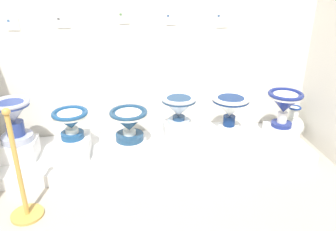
# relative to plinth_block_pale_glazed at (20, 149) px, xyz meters

# --- Properties ---
(wall_back) EXTENTS (3.99, 0.06, 2.97)m
(wall_back) POSITION_rel_plinth_block_pale_glazed_xyz_m (1.41, 0.51, 1.26)
(wall_back) COLOR silver
(wall_back) RESTS_ON ground_plane
(display_platform) EXTENTS (3.39, 0.85, 0.13)m
(display_platform) POSITION_rel_plinth_block_pale_glazed_xyz_m (1.41, 0.03, -0.16)
(display_platform) COLOR white
(display_platform) RESTS_ON ground_plane
(plinth_block_pale_glazed) EXTENTS (0.35, 0.29, 0.20)m
(plinth_block_pale_glazed) POSITION_rel_plinth_block_pale_glazed_xyz_m (0.00, 0.00, 0.00)
(plinth_block_pale_glazed) COLOR white
(plinth_block_pale_glazed) RESTS_ON display_platform
(antique_toilet_pale_glazed) EXTENTS (0.36, 0.36, 0.44)m
(antique_toilet_pale_glazed) POSITION_rel_plinth_block_pale_glazed_xyz_m (-0.00, -0.00, 0.38)
(antique_toilet_pale_glazed) COLOR #A9B1CD
(antique_toilet_pale_glazed) RESTS_ON plinth_block_pale_glazed
(plinth_block_tall_cobalt) EXTENTS (0.33, 0.38, 0.19)m
(plinth_block_tall_cobalt) POSITION_rel_plinth_block_pale_glazed_xyz_m (0.54, 0.00, -0.00)
(plinth_block_tall_cobalt) COLOR white
(plinth_block_tall_cobalt) RESTS_ON display_platform
(antique_toilet_tall_cobalt) EXTENTS (0.36, 0.36, 0.30)m
(antique_toilet_tall_cobalt) POSITION_rel_plinth_block_pale_glazed_xyz_m (0.54, 0.00, 0.29)
(antique_toilet_tall_cobalt) COLOR navy
(antique_toilet_tall_cobalt) RESTS_ON plinth_block_tall_cobalt
(plinth_block_slender_white) EXTENTS (0.35, 0.33, 0.09)m
(plinth_block_slender_white) POSITION_rel_plinth_block_pale_glazed_xyz_m (1.13, 0.08, -0.05)
(plinth_block_slender_white) COLOR white
(plinth_block_slender_white) RESTS_ON display_platform
(antique_toilet_slender_white) EXTENTS (0.41, 0.41, 0.34)m
(antique_toilet_slender_white) POSITION_rel_plinth_block_pale_glazed_xyz_m (1.13, 0.08, 0.21)
(antique_toilet_slender_white) COLOR navy
(antique_toilet_slender_white) RESTS_ON plinth_block_slender_white
(plinth_block_squat_floral) EXTENTS (0.31, 0.31, 0.25)m
(plinth_block_squat_floral) POSITION_rel_plinth_block_pale_glazed_xyz_m (1.67, 0.07, 0.03)
(plinth_block_squat_floral) COLOR white
(plinth_block_squat_floral) RESTS_ON display_platform
(antique_toilet_squat_floral) EXTENTS (0.38, 0.38, 0.32)m
(antique_toilet_squat_floral) POSITION_rel_plinth_block_pale_glazed_xyz_m (1.67, 0.07, 0.36)
(antique_toilet_squat_floral) COLOR silver
(antique_toilet_squat_floral) RESTS_ON plinth_block_squat_floral
(plinth_block_leftmost) EXTENTS (0.36, 0.39, 0.17)m
(plinth_block_leftmost) POSITION_rel_plinth_block_pale_glazed_xyz_m (2.23, 0.02, -0.01)
(plinth_block_leftmost) COLOR white
(plinth_block_leftmost) RESTS_ON display_platform
(antique_toilet_leftmost) EXTENTS (0.41, 0.41, 0.39)m
(antique_toilet_leftmost) POSITION_rel_plinth_block_pale_glazed_xyz_m (2.23, 0.02, 0.34)
(antique_toilet_leftmost) COLOR white
(antique_toilet_leftmost) RESTS_ON plinth_block_leftmost
(plinth_block_broad_patterned) EXTENTS (0.31, 0.29, 0.17)m
(plinth_block_broad_patterned) POSITION_rel_plinth_block_pale_glazed_xyz_m (2.84, 0.01, -0.01)
(plinth_block_broad_patterned) COLOR white
(plinth_block_broad_patterned) RESTS_ON display_platform
(antique_toilet_broad_patterned) EXTENTS (0.38, 0.38, 0.40)m
(antique_toilet_broad_patterned) POSITION_rel_plinth_block_pale_glazed_xyz_m (2.84, 0.01, 0.35)
(antique_toilet_broad_patterned) COLOR navy
(antique_toilet_broad_patterned) RESTS_ON plinth_block_broad_patterned
(info_placard_first) EXTENTS (0.12, 0.01, 0.12)m
(info_placard_first) POSITION_rel_plinth_block_pale_glazed_xyz_m (0.02, 0.48, 1.19)
(info_placard_first) COLOR white
(info_placard_second) EXTENTS (0.13, 0.01, 0.11)m
(info_placard_second) POSITION_rel_plinth_block_pale_glazed_xyz_m (0.51, 0.48, 1.20)
(info_placard_second) COLOR white
(info_placard_third) EXTENTS (0.11, 0.01, 0.12)m
(info_placard_third) POSITION_rel_plinth_block_pale_glazed_xyz_m (1.14, 0.48, 1.23)
(info_placard_third) COLOR white
(info_placard_fourth) EXTENTS (0.11, 0.01, 0.12)m
(info_placard_fourth) POSITION_rel_plinth_block_pale_glazed_xyz_m (1.65, 0.48, 1.21)
(info_placard_fourth) COLOR white
(info_placard_fifth) EXTENTS (0.14, 0.01, 0.16)m
(info_placard_fifth) POSITION_rel_plinth_block_pale_glazed_xyz_m (2.22, 0.48, 1.19)
(info_placard_fifth) COLOR white
(decorative_vase_corner) EXTENTS (0.29, 0.29, 0.43)m
(decorative_vase_corner) POSITION_rel_plinth_block_pale_glazed_xyz_m (3.10, 0.24, -0.05)
(decorative_vase_corner) COLOR navy
(decorative_vase_corner) RESTS_ON ground_plane
(stanchion_post_near_left) EXTENTS (0.27, 0.27, 1.00)m
(stanchion_post_near_left) POSITION_rel_plinth_block_pale_glazed_xyz_m (0.22, -0.78, 0.05)
(stanchion_post_near_left) COLOR gold
(stanchion_post_near_left) RESTS_ON ground_plane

